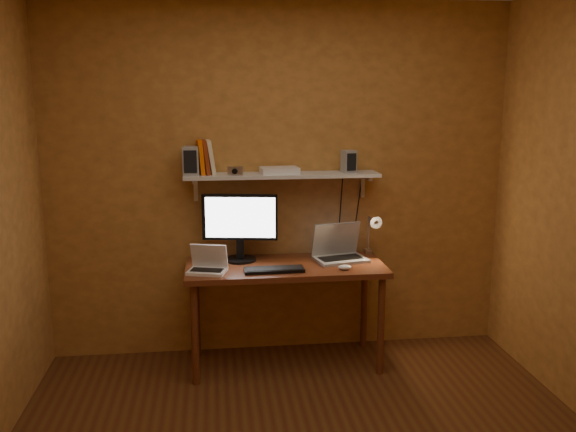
{
  "coord_description": "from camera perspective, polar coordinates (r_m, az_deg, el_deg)",
  "views": [
    {
      "loc": [
        -0.49,
        -2.84,
        1.95
      ],
      "look_at": [
        0.01,
        1.18,
        1.12
      ],
      "focal_mm": 38.0,
      "sensor_mm": 36.0,
      "label": 1
    }
  ],
  "objects": [
    {
      "name": "room",
      "position": [
        2.95,
        2.65,
        -1.18
      ],
      "size": [
        3.44,
        3.24,
        2.64
      ],
      "color": "#593517",
      "rests_on": "ground"
    },
    {
      "name": "desk",
      "position": [
        4.34,
        -0.25,
        -5.66
      ],
      "size": [
        1.4,
        0.6,
        0.75
      ],
      "color": "brown",
      "rests_on": "ground"
    },
    {
      "name": "wall_shelf",
      "position": [
        4.38,
        -0.55,
        3.8
      ],
      "size": [
        1.4,
        0.25,
        0.21
      ],
      "color": "silver",
      "rests_on": "room"
    },
    {
      "name": "monitor",
      "position": [
        4.37,
        -4.52,
        -0.72
      ],
      "size": [
        0.54,
        0.26,
        0.49
      ],
      "rotation": [
        0.0,
        0.0,
        -0.15
      ],
      "color": "black",
      "rests_on": "desk"
    },
    {
      "name": "laptop",
      "position": [
        4.46,
        4.74,
        -3.17
      ],
      "size": [
        0.41,
        0.33,
        0.27
      ],
      "rotation": [
        0.0,
        0.0,
        0.21
      ],
      "color": "#93969B",
      "rests_on": "desk"
    },
    {
      "name": "netbook",
      "position": [
        4.17,
        -7.5,
        -4.51
      ],
      "size": [
        0.29,
        0.24,
        0.19
      ],
      "rotation": [
        0.0,
        0.0,
        -0.28
      ],
      "color": "white",
      "rests_on": "desk"
    },
    {
      "name": "keyboard",
      "position": [
        4.16,
        -1.31,
        -5.05
      ],
      "size": [
        0.41,
        0.14,
        0.02
      ],
      "primitive_type": "cube",
      "rotation": [
        0.0,
        0.0,
        0.02
      ],
      "color": "black",
      "rests_on": "desk"
    },
    {
      "name": "mouse",
      "position": [
        4.21,
        5.33,
        -4.8
      ],
      "size": [
        0.1,
        0.07,
        0.03
      ],
      "primitive_type": "ellipsoid",
      "rotation": [
        0.0,
        0.0,
        -0.09
      ],
      "color": "white",
      "rests_on": "desk"
    },
    {
      "name": "desk_lamp",
      "position": [
        4.51,
        7.92,
        -1.25
      ],
      "size": [
        0.09,
        0.23,
        0.38
      ],
      "color": "silver",
      "rests_on": "desk"
    },
    {
      "name": "speaker_left",
      "position": [
        4.32,
        -9.02,
        5.12
      ],
      "size": [
        0.12,
        0.12,
        0.2
      ],
      "primitive_type": "cube",
      "rotation": [
        0.0,
        0.0,
        -0.11
      ],
      "color": "#93969B",
      "rests_on": "wall_shelf"
    },
    {
      "name": "speaker_right",
      "position": [
        4.44,
        5.7,
        5.11
      ],
      "size": [
        0.11,
        0.11,
        0.16
      ],
      "primitive_type": "cube",
      "rotation": [
        0.0,
        0.0,
        0.25
      ],
      "color": "#93969B",
      "rests_on": "wall_shelf"
    },
    {
      "name": "books",
      "position": [
        4.35,
        -7.72,
        5.47
      ],
      "size": [
        0.14,
        0.17,
        0.24
      ],
      "color": "#F4600B",
      "rests_on": "wall_shelf"
    },
    {
      "name": "shelf_camera",
      "position": [
        4.27,
        -4.94,
        4.22
      ],
      "size": [
        0.11,
        0.06,
        0.06
      ],
      "color": "silver",
      "rests_on": "wall_shelf"
    },
    {
      "name": "router",
      "position": [
        4.37,
        -0.81,
        4.29
      ],
      "size": [
        0.28,
        0.2,
        0.04
      ],
      "primitive_type": "cube",
      "rotation": [
        0.0,
        0.0,
        0.09
      ],
      "color": "white",
      "rests_on": "wall_shelf"
    }
  ]
}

